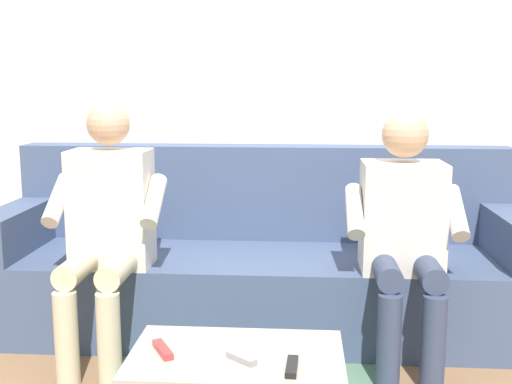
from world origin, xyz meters
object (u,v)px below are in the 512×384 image
object	(u,v)px
couch	(260,265)
remote_gray	(242,358)
person_left_seated	(404,225)
person_right_seated	(107,220)
remote_black	(292,367)
remote_red	(163,350)

from	to	relation	value
couch	remote_gray	size ratio (longest dim) A/B	22.95
person_left_seated	person_right_seated	distance (m)	1.33
couch	person_right_seated	xyz separation A→B (m)	(0.66, 0.43, 0.32)
person_left_seated	remote_black	bearing A→B (deg)	62.49
couch	person_left_seated	size ratio (longest dim) A/B	2.34
remote_black	couch	bearing A→B (deg)	10.79
person_left_seated	person_right_seated	world-z (taller)	person_right_seated
person_left_seated	remote_red	bearing A→B (deg)	42.05
remote_gray	person_right_seated	bearing A→B (deg)	169.51
remote_red	remote_black	world-z (taller)	remote_red
remote_red	remote_black	xyz separation A→B (m)	(-0.43, 0.10, -0.00)
remote_red	person_right_seated	bearing A→B (deg)	179.16
remote_gray	remote_black	xyz separation A→B (m)	(-0.16, 0.05, -0.00)
couch	person_left_seated	distance (m)	0.83
couch	person_left_seated	bearing A→B (deg)	149.57
remote_black	remote_red	bearing A→B (deg)	80.07
remote_gray	remote_black	world-z (taller)	same
remote_black	person_right_seated	bearing A→B (deg)	46.78
remote_red	remote_black	bearing A→B (deg)	48.37
person_right_seated	remote_gray	world-z (taller)	person_right_seated
person_left_seated	remote_red	size ratio (longest dim) A/B	7.87
person_left_seated	remote_gray	distance (m)	1.11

